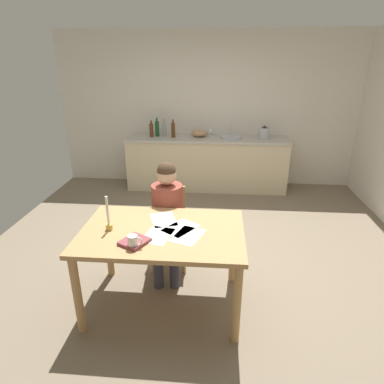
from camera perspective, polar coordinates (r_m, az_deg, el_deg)
name	(u,v)px	position (r m, az deg, el deg)	size (l,w,h in m)	color
ground_plane	(198,258)	(3.91, 1.09, -11.34)	(5.20, 5.20, 0.04)	#7A6B56
wall_back	(208,110)	(5.92, 2.84, 13.97)	(5.20, 0.12, 2.60)	silver
kitchen_counter	(207,163)	(5.75, 2.55, 5.07)	(2.74, 0.64, 0.90)	beige
dining_table	(163,241)	(2.90, -5.13, -8.44)	(1.40, 0.91, 0.77)	tan
chair_at_table	(169,223)	(3.60, -4.07, -5.40)	(0.43, 0.43, 0.86)	tan
person_seated	(167,212)	(3.38, -4.34, -3.52)	(0.35, 0.61, 1.19)	brown
coffee_mug	(133,242)	(2.60, -10.16, -8.49)	(0.12, 0.08, 0.11)	white
candlestick	(108,220)	(2.89, -14.28, -4.78)	(0.06, 0.06, 0.31)	gold
book_magazine	(135,242)	(2.68, -9.94, -8.48)	(0.19, 0.21, 0.03)	brown
paper_letter	(181,228)	(2.87, -1.99, -6.24)	(0.21, 0.30, 0.00)	white
paper_bill	(164,220)	(3.02, -4.94, -4.79)	(0.21, 0.30, 0.00)	white
paper_envelope	(158,235)	(2.77, -5.94, -7.48)	(0.21, 0.30, 0.00)	white
paper_receipt	(188,235)	(2.75, -0.71, -7.55)	(0.21, 0.30, 0.00)	white
sink_unit	(231,137)	(5.64, 6.81, 9.53)	(0.36, 0.36, 0.24)	#B2B7BC
bottle_oil	(151,130)	(5.71, -7.05, 10.64)	(0.07, 0.07, 0.27)	#593319
bottle_vinegar	(157,129)	(5.73, -6.07, 10.90)	(0.07, 0.07, 0.32)	#194C23
bottle_wine_red	(164,129)	(5.71, -4.81, 10.80)	(0.06, 0.06, 0.29)	#8C999E
bottle_sauce	(173,130)	(5.64, -3.28, 10.73)	(0.07, 0.07, 0.30)	#593319
mixing_bowl	(199,133)	(5.70, 1.29, 10.22)	(0.27, 0.27, 0.12)	tan
stovetop_kettle	(264,133)	(5.66, 12.40, 10.02)	(0.18, 0.18, 0.22)	#B7BABF
wine_glass_near_sink	(211,129)	(5.76, 3.25, 10.79)	(0.07, 0.07, 0.15)	silver
wine_glass_by_kettle	(204,129)	(5.77, 2.10, 10.82)	(0.07, 0.07, 0.15)	silver
wine_glass_back_left	(197,129)	(5.77, 0.91, 10.84)	(0.07, 0.07, 0.15)	silver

